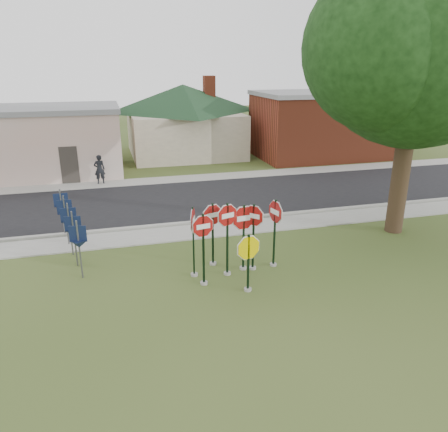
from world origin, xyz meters
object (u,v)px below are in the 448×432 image
object	(u,v)px
stop_sign_left	(203,241)
stop_sign_yellow	(248,257)
pedestrian	(100,169)
oak_tree	(419,40)
stop_sign_center	(227,230)

from	to	relation	value
stop_sign_left	stop_sign_yellow	bearing A→B (deg)	-32.17
stop_sign_yellow	stop_sign_left	xyz separation A→B (m)	(-1.22, 0.77, 0.35)
stop_sign_left	pedestrian	bearing A→B (deg)	103.03
stop_sign_left	oak_tree	world-z (taller)	oak_tree
stop_sign_yellow	oak_tree	distance (m)	10.35
pedestrian	stop_sign_left	bearing A→B (deg)	97.48
stop_sign_center	stop_sign_yellow	distance (m)	1.34
stop_sign_center	pedestrian	xyz separation A→B (m)	(-4.01, 12.96, -0.70)
stop_sign_left	pedestrian	distance (m)	13.78
stop_sign_center	oak_tree	distance (m)	10.00
oak_tree	stop_sign_yellow	bearing A→B (deg)	-156.61
stop_sign_center	stop_sign_left	size ratio (longest dim) A/B	1.05
stop_sign_center	pedestrian	size ratio (longest dim) A/B	1.54
stop_sign_yellow	stop_sign_center	bearing A→B (deg)	104.52
stop_sign_left	stop_sign_center	bearing A→B (deg)	26.92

